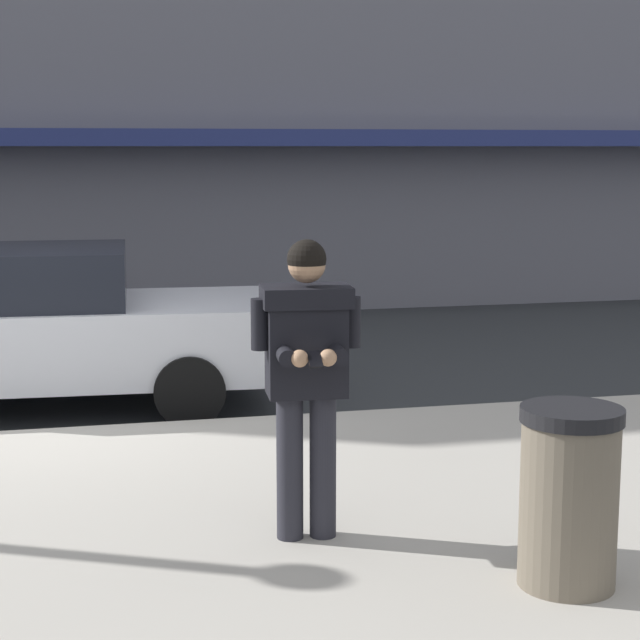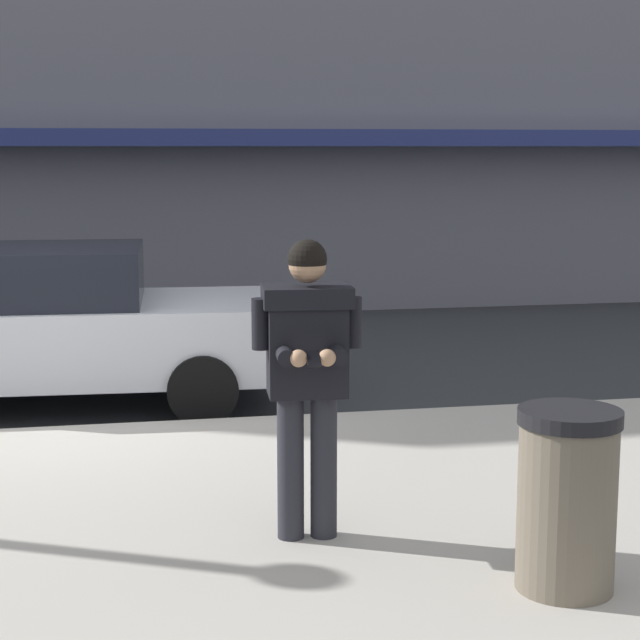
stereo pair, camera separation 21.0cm
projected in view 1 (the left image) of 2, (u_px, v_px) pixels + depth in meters
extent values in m
plane|color=#2B2D30|center=(20.00, 440.00, 9.11)|extent=(80.00, 80.00, 0.00)
cube|color=#A8A399|center=(167.00, 541.00, 6.58)|extent=(32.00, 5.30, 0.14)
cube|color=silver|center=(138.00, 431.00, 9.38)|extent=(28.00, 0.12, 0.01)
cube|color=navy|center=(106.00, 137.00, 14.83)|extent=(26.60, 0.70, 0.24)
cube|color=silver|center=(35.00, 340.00, 10.08)|extent=(4.59, 2.06, 0.70)
cube|color=black|center=(13.00, 276.00, 9.95)|extent=(2.16, 1.75, 0.52)
cylinder|color=black|center=(181.00, 354.00, 11.20)|extent=(0.65, 0.25, 0.64)
cylinder|color=black|center=(189.00, 390.00, 9.54)|extent=(0.65, 0.25, 0.64)
cylinder|color=#23232B|center=(323.00, 466.00, 6.41)|extent=(0.16, 0.16, 0.88)
cylinder|color=#23232B|center=(290.00, 467.00, 6.37)|extent=(0.16, 0.16, 0.88)
cube|color=black|center=(306.00, 342.00, 6.27)|extent=(0.48, 0.33, 0.64)
cube|color=black|center=(306.00, 296.00, 6.23)|extent=(0.54, 0.38, 0.12)
cylinder|color=black|center=(351.00, 322.00, 6.29)|extent=(0.11, 0.11, 0.30)
cylinder|color=black|center=(336.00, 353.00, 6.14)|extent=(0.12, 0.31, 0.10)
sphere|color=tan|center=(328.00, 358.00, 6.00)|extent=(0.10, 0.10, 0.10)
cylinder|color=black|center=(260.00, 324.00, 6.21)|extent=(0.11, 0.11, 0.30)
cylinder|color=black|center=(284.00, 354.00, 6.10)|extent=(0.12, 0.31, 0.10)
sphere|color=tan|center=(300.00, 359.00, 5.97)|extent=(0.10, 0.10, 0.10)
cube|color=black|center=(315.00, 359.00, 5.94)|extent=(0.09, 0.15, 0.07)
sphere|color=tan|center=(307.00, 264.00, 6.17)|extent=(0.22, 0.22, 0.22)
sphere|color=black|center=(307.00, 259.00, 6.16)|extent=(0.23, 0.23, 0.23)
cylinder|color=#665B4C|center=(569.00, 504.00, 5.68)|extent=(0.52, 0.52, 0.90)
cylinder|color=black|center=(572.00, 415.00, 5.60)|extent=(0.55, 0.55, 0.08)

